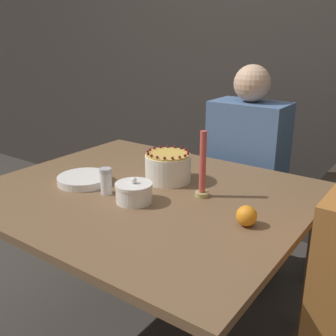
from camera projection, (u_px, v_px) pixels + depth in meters
name	position (u px, v px, depth m)	size (l,w,h in m)	color
wall_behind	(279.00, 48.00, 2.53)	(8.00, 0.05, 2.60)	#38332D
dining_table	(145.00, 215.00, 1.66)	(1.30, 1.11, 0.77)	brown
cake	(168.00, 167.00, 1.71)	(0.20, 0.20, 0.14)	white
sugar_bowl	(134.00, 192.00, 1.50)	(0.14, 0.14, 0.10)	white
sugar_shaker	(106.00, 181.00, 1.58)	(0.05, 0.05, 0.11)	white
plate_stack	(84.00, 179.00, 1.70)	(0.23, 0.23, 0.03)	white
candle	(203.00, 171.00, 1.53)	(0.06, 0.06, 0.27)	tan
orange_fruit_0	(247.00, 216.00, 1.32)	(0.07, 0.07, 0.07)	orange
person_man_blue_shirt	(245.00, 192.00, 2.22)	(0.40, 0.34, 1.24)	#2D2D38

